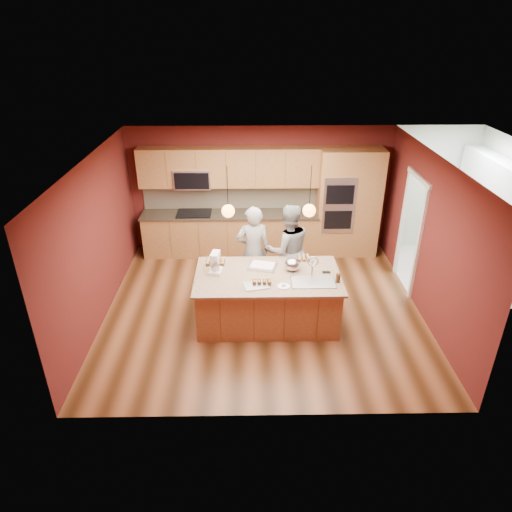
{
  "coord_description": "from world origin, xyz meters",
  "views": [
    {
      "loc": [
        -0.24,
        -6.82,
        4.56
      ],
      "look_at": [
        -0.13,
        -0.1,
        1.1
      ],
      "focal_mm": 32.0,
      "sensor_mm": 36.0,
      "label": 1
    }
  ],
  "objects_px": {
    "person_right": "(288,250)",
    "stand_mixer": "(215,264)",
    "person_left": "(253,251)",
    "mixing_bowl": "(292,264)",
    "island": "(268,297)"
  },
  "relations": [
    {
      "from": "person_left",
      "to": "person_right",
      "type": "bearing_deg",
      "value": 172.69
    },
    {
      "from": "stand_mixer",
      "to": "mixing_bowl",
      "type": "bearing_deg",
      "value": 12.35
    },
    {
      "from": "person_right",
      "to": "mixing_bowl",
      "type": "height_order",
      "value": "person_right"
    },
    {
      "from": "island",
      "to": "mixing_bowl",
      "type": "relative_size",
      "value": 9.01
    },
    {
      "from": "person_right",
      "to": "stand_mixer",
      "type": "height_order",
      "value": "person_right"
    },
    {
      "from": "person_left",
      "to": "island",
      "type": "bearing_deg",
      "value": 97.79
    },
    {
      "from": "island",
      "to": "mixing_bowl",
      "type": "xyz_separation_m",
      "value": [
        0.39,
        0.17,
        0.53
      ]
    },
    {
      "from": "island",
      "to": "mixing_bowl",
      "type": "bearing_deg",
      "value": 23.39
    },
    {
      "from": "stand_mixer",
      "to": "mixing_bowl",
      "type": "xyz_separation_m",
      "value": [
        1.26,
        0.06,
        -0.05
      ]
    },
    {
      "from": "person_left",
      "to": "mixing_bowl",
      "type": "relative_size",
      "value": 6.5
    },
    {
      "from": "island",
      "to": "person_right",
      "type": "relative_size",
      "value": 1.36
    },
    {
      "from": "person_left",
      "to": "stand_mixer",
      "type": "xyz_separation_m",
      "value": [
        -0.62,
        -0.81,
        0.17
      ]
    },
    {
      "from": "person_left",
      "to": "stand_mixer",
      "type": "height_order",
      "value": "person_left"
    },
    {
      "from": "island",
      "to": "person_right",
      "type": "height_order",
      "value": "person_right"
    },
    {
      "from": "mixing_bowl",
      "to": "stand_mixer",
      "type": "bearing_deg",
      "value": -177.48
    }
  ]
}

